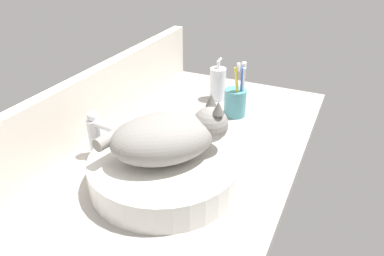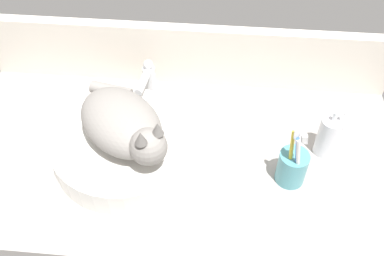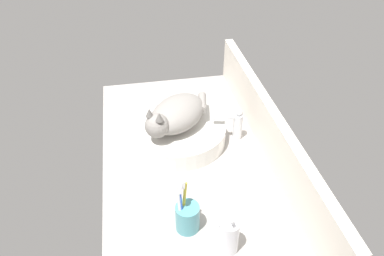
# 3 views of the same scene
# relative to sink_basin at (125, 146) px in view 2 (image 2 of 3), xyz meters

# --- Properties ---
(ground_plane) EXTENTS (1.19, 0.63, 0.04)m
(ground_plane) POSITION_rel_sink_basin_xyz_m (0.13, 0.02, -0.06)
(ground_plane) COLOR #9E9993
(backsplash_panel) EXTENTS (1.19, 0.04, 0.19)m
(backsplash_panel) POSITION_rel_sink_basin_xyz_m (0.13, 0.32, 0.06)
(backsplash_panel) COLOR silver
(backsplash_panel) RESTS_ON ground_plane
(sink_basin) EXTENTS (0.37, 0.37, 0.07)m
(sink_basin) POSITION_rel_sink_basin_xyz_m (0.00, 0.00, 0.00)
(sink_basin) COLOR silver
(sink_basin) RESTS_ON ground_plane
(cat) EXTENTS (0.30, 0.30, 0.14)m
(cat) POSITION_rel_sink_basin_xyz_m (0.01, -0.01, 0.09)
(cat) COLOR gray
(cat) RESTS_ON sink_basin
(faucet) EXTENTS (0.04, 0.12, 0.14)m
(faucet) POSITION_rel_sink_basin_xyz_m (0.03, 0.22, 0.04)
(faucet) COLOR silver
(faucet) RESTS_ON ground_plane
(soap_dispenser) EXTENTS (0.06, 0.06, 0.15)m
(soap_dispenser) POSITION_rel_sink_basin_xyz_m (0.52, 0.06, 0.02)
(soap_dispenser) COLOR silver
(soap_dispenser) RESTS_ON ground_plane
(toothbrush_cup) EXTENTS (0.07, 0.07, 0.19)m
(toothbrush_cup) POSITION_rel_sink_basin_xyz_m (0.42, -0.04, 0.01)
(toothbrush_cup) COLOR teal
(toothbrush_cup) RESTS_ON ground_plane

